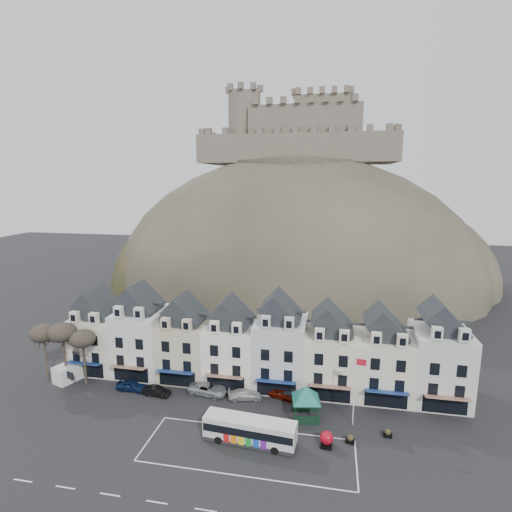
{
  "coord_description": "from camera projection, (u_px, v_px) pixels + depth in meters",
  "views": [
    {
      "loc": [
        9.82,
        -35.07,
        27.93
      ],
      "look_at": [
        -1.61,
        24.0,
        16.3
      ],
      "focal_mm": 28.0,
      "sensor_mm": 36.0,
      "label": 1
    }
  ],
  "objects": [
    {
      "name": "ground",
      "position": [
        227.0,
        456.0,
        40.94
      ],
      "size": [
        300.0,
        300.0,
        0.0
      ],
      "primitive_type": "plane",
      "color": "black",
      "rests_on": "ground"
    },
    {
      "name": "car_white",
      "position": [
        245.0,
        394.0,
        51.42
      ],
      "size": [
        4.63,
        2.74,
        1.26
      ],
      "primitive_type": "imported",
      "rotation": [
        0.0,
        0.0,
        1.81
      ],
      "color": "#BABABA",
      "rests_on": "ground"
    },
    {
      "name": "tree_left_near",
      "position": [
        83.0,
        339.0,
        54.11
      ],
      "size": [
        3.43,
        3.43,
        7.84
      ],
      "color": "#31261F",
      "rests_on": "ground"
    },
    {
      "name": "bus_shelter",
      "position": [
        306.0,
        394.0,
        46.77
      ],
      "size": [
        6.38,
        6.38,
        4.11
      ],
      "rotation": [
        0.0,
        0.0,
        0.18
      ],
      "color": "black",
      "rests_on": "ground"
    },
    {
      "name": "bus",
      "position": [
        250.0,
        430.0,
        42.69
      ],
      "size": [
        10.17,
        3.18,
        2.83
      ],
      "rotation": [
        0.0,
        0.0,
        -0.09
      ],
      "color": "#262628",
      "rests_on": "ground"
    },
    {
      "name": "red_buoy",
      "position": [
        327.0,
        439.0,
        42.17
      ],
      "size": [
        1.41,
        1.41,
        1.75
      ],
      "rotation": [
        0.0,
        0.0,
        -0.08
      ],
      "color": "black",
      "rests_on": "ground"
    },
    {
      "name": "tree_left_far",
      "position": [
        43.0,
        334.0,
        55.16
      ],
      "size": [
        3.61,
        3.61,
        8.24
      ],
      "color": "#31261F",
      "rests_on": "ground"
    },
    {
      "name": "coach_bay_markings",
      "position": [
        249.0,
        450.0,
        41.77
      ],
      "size": [
        22.0,
        7.5,
        0.01
      ],
      "primitive_type": "cube",
      "color": "silver",
      "rests_on": "ground"
    },
    {
      "name": "tree_left_mid",
      "position": [
        62.0,
        333.0,
        54.54
      ],
      "size": [
        3.78,
        3.78,
        8.64
      ],
      "color": "#31261F",
      "rests_on": "ground"
    },
    {
      "name": "car_navy",
      "position": [
        131.0,
        385.0,
        53.53
      ],
      "size": [
        4.02,
        1.64,
        1.36
      ],
      "primitive_type": "imported",
      "rotation": [
        0.0,
        0.0,
        1.56
      ],
      "color": "#0C1B3F",
      "rests_on": "ground"
    },
    {
      "name": "planter_west",
      "position": [
        350.0,
        439.0,
        42.81
      ],
      "size": [
        1.05,
        0.68,
        0.98
      ],
      "rotation": [
        0.0,
        0.0,
        -0.2
      ],
      "color": "black",
      "rests_on": "ground"
    },
    {
      "name": "castle",
      "position": [
        301.0,
        132.0,
        106.41
      ],
      "size": [
        50.2,
        22.2,
        22.0
      ],
      "color": "#685B4F",
      "rests_on": "ground"
    },
    {
      "name": "white_van",
      "position": [
        74.0,
        370.0,
        56.72
      ],
      "size": [
        3.92,
        5.7,
        2.39
      ],
      "rotation": [
        0.0,
        0.0,
        -0.34
      ],
      "color": "white",
      "rests_on": "ground"
    },
    {
      "name": "car_charcoal",
      "position": [
        296.0,
        394.0,
        51.26
      ],
      "size": [
        4.36,
        1.88,
        1.4
      ],
      "primitive_type": "imported",
      "rotation": [
        0.0,
        0.0,
        1.47
      ],
      "color": "black",
      "rests_on": "ground"
    },
    {
      "name": "car_silver",
      "position": [
        208.0,
        389.0,
        52.59
      ],
      "size": [
        5.34,
        2.98,
        1.44
      ],
      "primitive_type": "imported",
      "rotation": [
        0.0,
        0.0,
        1.45
      ],
      "color": "#9EA1A5",
      "rests_on": "ground"
    },
    {
      "name": "car_black",
      "position": [
        156.0,
        391.0,
        52.24
      ],
      "size": [
        3.8,
        1.61,
        1.22
      ],
      "primitive_type": "imported",
      "rotation": [
        0.0,
        0.0,
        1.48
      ],
      "color": "black",
      "rests_on": "ground"
    },
    {
      "name": "townhouse_terrace",
      "position": [
        257.0,
        345.0,
        55.3
      ],
      "size": [
        54.4,
        9.35,
        11.8
      ],
      "color": "silver",
      "rests_on": "ground"
    },
    {
      "name": "car_maroon",
      "position": [
        282.0,
        394.0,
        51.61
      ],
      "size": [
        3.97,
        2.54,
        1.26
      ],
      "primitive_type": "imported",
      "rotation": [
        0.0,
        0.0,
        1.26
      ],
      "color": "#5F1105",
      "rests_on": "ground"
    },
    {
      "name": "flagpole",
      "position": [
        355.0,
        386.0,
        45.2
      ],
      "size": [
        1.21,
        0.28,
        8.48
      ],
      "rotation": [
        0.0,
        0.0,
        -0.18
      ],
      "color": "silver",
      "rests_on": "ground"
    },
    {
      "name": "castle_hill",
      "position": [
        298.0,
        284.0,
        107.15
      ],
      "size": [
        100.0,
        76.0,
        68.0
      ],
      "color": "#333027",
      "rests_on": "ground"
    },
    {
      "name": "planter_east",
      "position": [
        388.0,
        433.0,
        43.83
      ],
      "size": [
        0.96,
        0.66,
        0.94
      ],
      "rotation": [
        0.0,
        0.0,
        -0.05
      ],
      "color": "black",
      "rests_on": "ground"
    }
  ]
}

